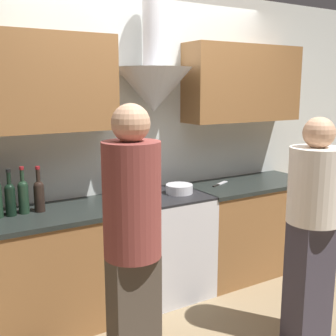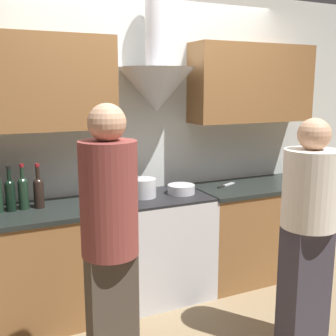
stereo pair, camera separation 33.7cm
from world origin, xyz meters
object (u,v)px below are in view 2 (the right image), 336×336
at_px(stove_range, 163,245).
at_px(wine_bottle_8, 23,191).
at_px(wine_bottle_9, 39,191).
at_px(orange_fruit, 317,180).
at_px(person_foreground_left, 110,245).
at_px(stock_pot, 143,188).
at_px(wine_bottle_7, 10,193).
at_px(mixing_bowl, 181,189).
at_px(person_foreground_right, 308,227).

distance_m(stove_range, wine_bottle_8, 1.24).
height_order(wine_bottle_8, wine_bottle_9, wine_bottle_8).
distance_m(wine_bottle_8, orange_fruit, 2.59).
bearing_deg(stove_range, person_foreground_left, -126.84).
distance_m(stock_pot, person_foreground_left, 1.23).
relative_size(stove_range, wine_bottle_7, 2.65).
distance_m(wine_bottle_7, mixing_bowl, 1.36).
height_order(wine_bottle_8, stock_pot, wine_bottle_8).
height_order(wine_bottle_9, orange_fruit, wine_bottle_9).
relative_size(wine_bottle_9, person_foreground_right, 0.21).
bearing_deg(orange_fruit, wine_bottle_7, 173.85).
bearing_deg(orange_fruit, stove_range, 171.34).
bearing_deg(mixing_bowl, wine_bottle_7, 176.94).
relative_size(orange_fruit, person_foreground_right, 0.05).
height_order(wine_bottle_9, person_foreground_right, person_foreground_right).
relative_size(wine_bottle_8, person_foreground_left, 0.20).
bearing_deg(stove_range, stock_pot, 174.35).
height_order(wine_bottle_7, mixing_bowl, wine_bottle_7).
relative_size(wine_bottle_9, mixing_bowl, 1.45).
xyz_separation_m(stove_range, stock_pot, (-0.17, 0.02, 0.51)).
bearing_deg(wine_bottle_7, mixing_bowl, -3.06).
bearing_deg(wine_bottle_8, orange_fruit, -6.62).
bearing_deg(stock_pot, stove_range, -5.65).
height_order(wine_bottle_8, mixing_bowl, wine_bottle_8).
distance_m(person_foreground_left, person_foreground_right, 1.34).
distance_m(stove_range, stock_pot, 0.54).
relative_size(stove_range, wine_bottle_8, 2.59).
relative_size(wine_bottle_8, mixing_bowl, 1.47).
relative_size(person_foreground_left, person_foreground_right, 1.07).
height_order(wine_bottle_8, person_foreground_left, person_foreground_left).
distance_m(mixing_bowl, orange_fruit, 1.32).
xyz_separation_m(stove_range, wine_bottle_7, (-1.19, 0.06, 0.57)).
bearing_deg(person_foreground_left, wine_bottle_8, 105.52).
xyz_separation_m(wine_bottle_7, stock_pot, (1.02, -0.05, -0.06)).
bearing_deg(orange_fruit, person_foreground_left, -159.99).
relative_size(stove_range, orange_fruit, 11.99).
bearing_deg(person_foreground_left, wine_bottle_9, 100.38).
bearing_deg(mixing_bowl, wine_bottle_9, 176.41).
relative_size(wine_bottle_7, person_foreground_left, 0.20).
relative_size(wine_bottle_8, orange_fruit, 4.63).
bearing_deg(mixing_bowl, wine_bottle_8, 176.20).
bearing_deg(wine_bottle_8, stove_range, -3.86).
bearing_deg(person_foreground_right, wine_bottle_8, 144.39).
xyz_separation_m(mixing_bowl, orange_fruit, (1.31, -0.21, -0.00)).
distance_m(wine_bottle_7, person_foreground_left, 1.18).
xyz_separation_m(wine_bottle_7, wine_bottle_9, (0.20, 0.00, -0.00)).
height_order(mixing_bowl, person_foreground_left, person_foreground_left).
distance_m(orange_fruit, person_foreground_right, 1.28).
height_order(stove_range, orange_fruit, orange_fruit).
height_order(wine_bottle_7, wine_bottle_8, wine_bottle_8).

